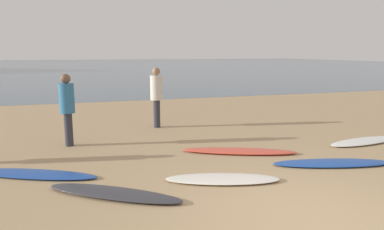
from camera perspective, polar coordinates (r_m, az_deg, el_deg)
ground_plane at (r=14.15m, az=-5.41°, el=0.55°), size 120.00×120.00×0.20m
ocean_water at (r=66.59m, az=-15.12°, el=7.89°), size 140.00×100.00×0.01m
surfboard_1 at (r=7.19m, az=-24.41°, el=-8.75°), size 2.45×1.54×0.07m
surfboard_2 at (r=5.83m, az=-12.67°, el=-12.32°), size 2.20×1.71×0.09m
surfboard_3 at (r=6.33m, az=5.04°, el=-10.34°), size 2.12×1.17×0.08m
surfboard_4 at (r=8.05m, az=7.68°, el=-5.85°), size 2.58×1.46×0.09m
surfboard_5 at (r=7.72m, az=21.94°, el=-7.26°), size 2.51×1.16×0.08m
surfboard_6 at (r=9.88m, az=26.27°, el=-3.85°), size 2.26×0.86×0.08m
person_1 at (r=10.57m, az=-5.82°, el=3.69°), size 0.37×0.37×1.82m
person_2 at (r=8.91m, az=-19.71°, el=1.71°), size 0.35×0.35×1.76m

